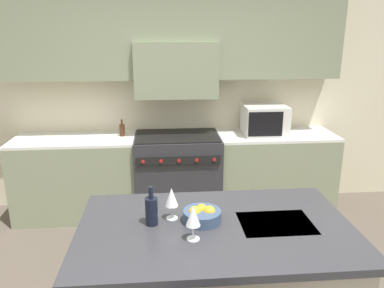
{
  "coord_description": "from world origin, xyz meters",
  "views": [
    {
      "loc": [
        -0.18,
        -2.08,
        2.05
      ],
      "look_at": [
        0.07,
        0.79,
        1.18
      ],
      "focal_mm": 35.0,
      "sensor_mm": 36.0,
      "label": 1
    }
  ],
  "objects_px": {
    "fruit_bowl": "(202,215)",
    "oil_bottle_on_counter": "(122,130)",
    "microwave": "(265,120)",
    "wine_glass_far": "(172,198)",
    "range_stove": "(178,174)",
    "wine_bottle": "(152,210)",
    "wine_glass_near": "(193,217)"
  },
  "relations": [
    {
      "from": "fruit_bowl",
      "to": "oil_bottle_on_counter",
      "type": "bearing_deg",
      "value": 108.04
    },
    {
      "from": "microwave",
      "to": "wine_glass_far",
      "type": "bearing_deg",
      "value": -119.76
    },
    {
      "from": "range_stove",
      "to": "fruit_bowl",
      "type": "xyz_separation_m",
      "value": [
        0.06,
        -1.99,
        0.51
      ]
    },
    {
      "from": "wine_bottle",
      "to": "wine_glass_near",
      "type": "height_order",
      "value": "wine_bottle"
    },
    {
      "from": "wine_glass_far",
      "to": "oil_bottle_on_counter",
      "type": "relative_size",
      "value": 1.08
    },
    {
      "from": "wine_glass_near",
      "to": "microwave",
      "type": "bearing_deg",
      "value": 65.46
    },
    {
      "from": "wine_bottle",
      "to": "oil_bottle_on_counter",
      "type": "bearing_deg",
      "value": 100.05
    },
    {
      "from": "fruit_bowl",
      "to": "wine_glass_near",
      "type": "bearing_deg",
      "value": -109.38
    },
    {
      "from": "microwave",
      "to": "wine_glass_near",
      "type": "relative_size",
      "value": 2.35
    },
    {
      "from": "range_stove",
      "to": "wine_bottle",
      "type": "height_order",
      "value": "wine_bottle"
    },
    {
      "from": "wine_bottle",
      "to": "wine_glass_near",
      "type": "bearing_deg",
      "value": -39.9
    },
    {
      "from": "wine_glass_near",
      "to": "wine_glass_far",
      "type": "height_order",
      "value": "same"
    },
    {
      "from": "wine_glass_near",
      "to": "wine_bottle",
      "type": "bearing_deg",
      "value": 140.1
    },
    {
      "from": "range_stove",
      "to": "microwave",
      "type": "distance_m",
      "value": 1.18
    },
    {
      "from": "range_stove",
      "to": "wine_glass_far",
      "type": "xyz_separation_m",
      "value": [
        -0.12,
        -1.95,
        0.6
      ]
    },
    {
      "from": "range_stove",
      "to": "oil_bottle_on_counter",
      "type": "xyz_separation_m",
      "value": [
        -0.62,
        0.08,
        0.53
      ]
    },
    {
      "from": "wine_glass_far",
      "to": "microwave",
      "type": "bearing_deg",
      "value": 60.24
    },
    {
      "from": "microwave",
      "to": "wine_bottle",
      "type": "bearing_deg",
      "value": -121.62
    },
    {
      "from": "wine_bottle",
      "to": "wine_glass_near",
      "type": "xyz_separation_m",
      "value": [
        0.23,
        -0.19,
        0.05
      ]
    },
    {
      "from": "range_stove",
      "to": "wine_glass_near",
      "type": "distance_m",
      "value": 2.28
    },
    {
      "from": "wine_glass_far",
      "to": "oil_bottle_on_counter",
      "type": "xyz_separation_m",
      "value": [
        -0.49,
        2.02,
        -0.08
      ]
    },
    {
      "from": "wine_bottle",
      "to": "fruit_bowl",
      "type": "distance_m",
      "value": 0.31
    },
    {
      "from": "wine_bottle",
      "to": "wine_glass_far",
      "type": "bearing_deg",
      "value": 25.89
    },
    {
      "from": "microwave",
      "to": "wine_bottle",
      "type": "relative_size",
      "value": 1.99
    },
    {
      "from": "range_stove",
      "to": "wine_glass_near",
      "type": "bearing_deg",
      "value": -90.36
    },
    {
      "from": "microwave",
      "to": "fruit_bowl",
      "type": "relative_size",
      "value": 2.07
    },
    {
      "from": "microwave",
      "to": "wine_glass_near",
      "type": "height_order",
      "value": "microwave"
    },
    {
      "from": "fruit_bowl",
      "to": "oil_bottle_on_counter",
      "type": "xyz_separation_m",
      "value": [
        -0.68,
        2.07,
        0.02
      ]
    },
    {
      "from": "range_stove",
      "to": "wine_glass_far",
      "type": "distance_m",
      "value": 2.04
    },
    {
      "from": "wine_bottle",
      "to": "oil_bottle_on_counter",
      "type": "xyz_separation_m",
      "value": [
        -0.37,
        2.08,
        -0.03
      ]
    },
    {
      "from": "wine_bottle",
      "to": "wine_glass_far",
      "type": "distance_m",
      "value": 0.14
    },
    {
      "from": "microwave",
      "to": "wine_glass_far",
      "type": "relative_size",
      "value": 2.35
    }
  ]
}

